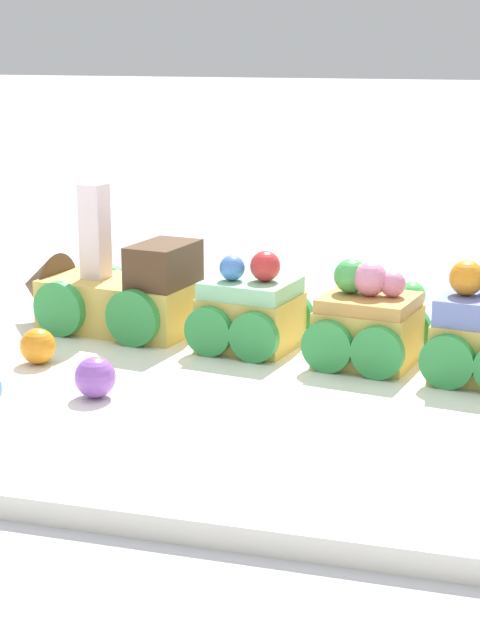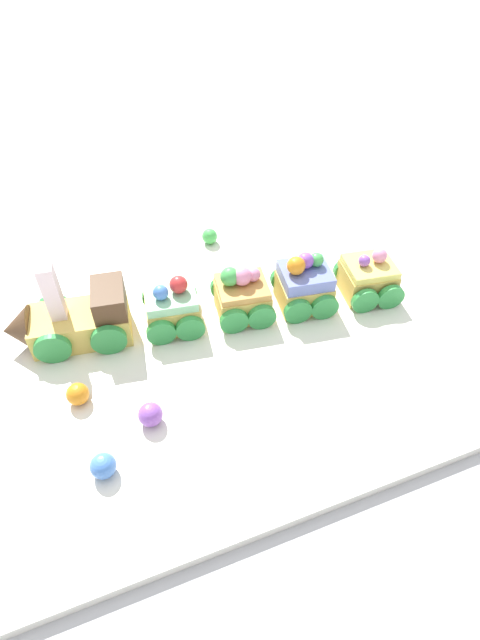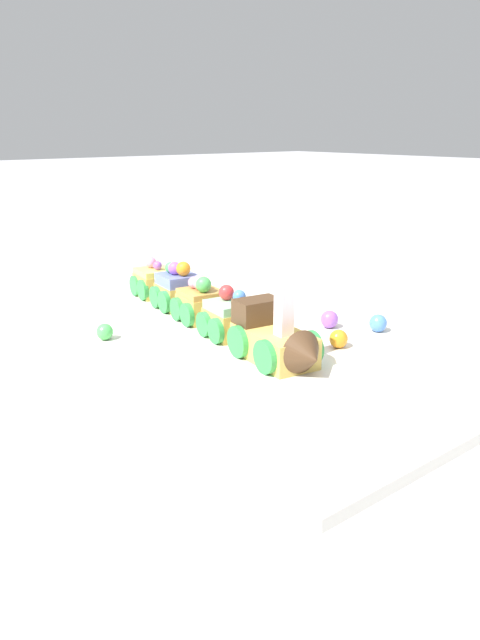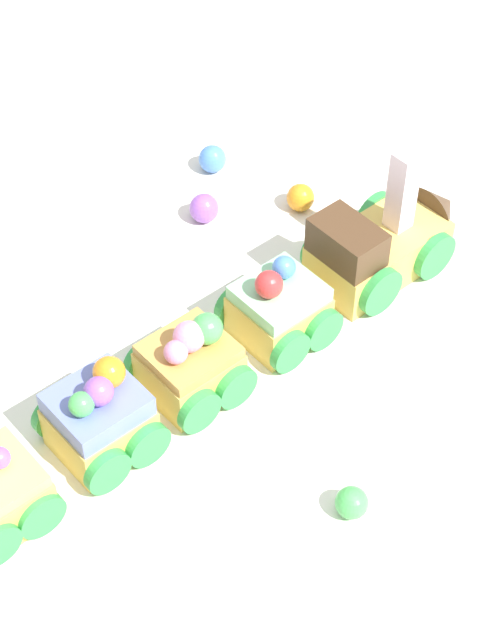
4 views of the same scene
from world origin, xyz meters
name	(u,v)px [view 2 (image 2 of 4)]	position (x,y,z in m)	size (l,w,h in m)	color
ground_plane	(214,340)	(0.00, 0.00, 0.00)	(10.00, 10.00, 0.00)	#B2B2B7
display_board	(213,336)	(0.00, 0.00, 0.01)	(0.78, 0.46, 0.01)	white
cake_train_locomotive	(72,321)	(0.15, -0.05, 0.04)	(0.14, 0.08, 0.10)	#E0BC56
cake_car_mint	(172,307)	(0.04, -0.03, 0.04)	(0.07, 0.08, 0.07)	#E0BC56
cake_car_caramel	(242,296)	(-0.04, -0.02, 0.04)	(0.07, 0.08, 0.07)	#E0BC56
cake_car_blueberry	(304,285)	(-0.12, -0.01, 0.04)	(0.07, 0.08, 0.07)	#E0BC56
cake_car_lemon	(369,279)	(-0.20, 0.00, 0.03)	(0.07, 0.08, 0.06)	#E0BC56
gumball_purple	(150,414)	(0.09, 0.09, 0.02)	(0.02, 0.02, 0.02)	#9956C6
gumball_orange	(78,394)	(0.16, 0.04, 0.02)	(0.02, 0.02, 0.02)	orange
gumball_blue	(103,466)	(0.15, 0.13, 0.02)	(0.02, 0.02, 0.02)	#4C84E0
gumball_green	(210,236)	(-0.05, -0.17, 0.02)	(0.02, 0.02, 0.02)	#4CBC56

